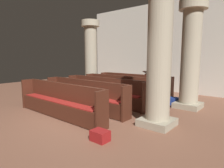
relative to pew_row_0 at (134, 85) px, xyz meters
The scene contains 14 objects.
ground_plane 3.95m from the pew_row_0, 80.47° to the right, with size 19.20×19.20×0.00m, color brown.
back_wall 2.89m from the pew_row_0, 73.70° to the left, with size 10.00×0.16×4.50m, color silver.
pew_row_0 is the anchor object (origin of this frame).
pew_row_1 0.99m from the pew_row_0, 90.00° to the right, with size 3.58×0.46×0.98m.
pew_row_2 1.98m from the pew_row_0, 90.00° to the right, with size 3.58×0.46×0.98m.
pew_row_3 2.97m from the pew_row_0, 90.00° to the right, with size 3.58×0.47×0.98m.
pew_row_4 3.96m from the pew_row_0, 90.00° to the right, with size 3.58×0.46×0.98m.
pillar_aisle_side 2.96m from the pew_row_0, 10.67° to the right, with size 0.90×0.90×3.58m.
pillar_far_side 2.88m from the pew_row_0, behind, with size 0.90×0.90×3.58m.
pillar_aisle_rear 4.05m from the pew_row_0, 47.27° to the right, with size 0.87×0.87×3.58m.
lectern 1.04m from the pew_row_0, 80.21° to the left, with size 0.48×0.45×1.08m.
hymn_book 1.05m from the pew_row_0, 11.48° to the left, with size 0.16×0.21×0.03m, color maroon.
kneeler_box_red 4.91m from the pew_row_0, 64.55° to the right, with size 0.37×0.28×0.23m, color maroon.
kneeler_box_blue 2.07m from the pew_row_0, 12.27° to the right, with size 0.40×0.27×0.28m, color navy.
Camera 1 is at (4.12, -3.35, 1.75)m, focal length 30.95 mm.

